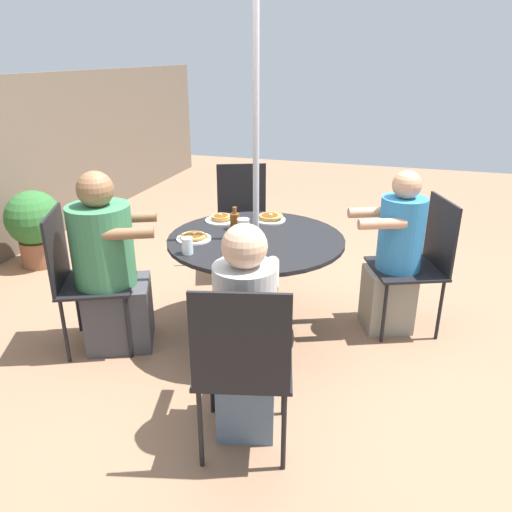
# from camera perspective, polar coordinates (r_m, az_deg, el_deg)

# --- Properties ---
(ground_plane) EXTENTS (12.00, 12.00, 0.00)m
(ground_plane) POSITION_cam_1_polar(r_m,az_deg,el_deg) (3.59, 0.00, -8.76)
(ground_plane) COLOR #8C664C
(patio_table) EXTENTS (1.16, 1.16, 0.72)m
(patio_table) POSITION_cam_1_polar(r_m,az_deg,el_deg) (3.31, 0.00, 0.48)
(patio_table) COLOR black
(patio_table) RESTS_ON ground
(umbrella_pole) EXTENTS (0.04, 0.04, 2.27)m
(umbrella_pole) POSITION_cam_1_polar(r_m,az_deg,el_deg) (3.16, 0.00, 9.22)
(umbrella_pole) COLOR #ADADB2
(umbrella_pole) RESTS_ON ground
(patio_chair_north) EXTENTS (0.60, 0.60, 0.95)m
(patio_chair_north) POSITION_cam_1_polar(r_m,az_deg,el_deg) (3.62, 18.27, -0.14)
(patio_chair_north) COLOR black
(patio_chair_north) RESTS_ON ground
(diner_north) EXTENTS (0.45, 0.53, 1.15)m
(diner_north) POSITION_cam_1_polar(r_m,az_deg,el_deg) (3.56, 15.58, -0.30)
(diner_north) COLOR gray
(diner_north) RESTS_ON ground
(patio_chair_east) EXTENTS (0.60, 0.60, 0.95)m
(patio_chair_east) POSITION_cam_1_polar(r_m,az_deg,el_deg) (4.41, -1.52, 4.95)
(patio_chair_east) COLOR black
(patio_chair_east) RESTS_ON ground
(patio_chair_south) EXTENTS (0.61, 0.61, 0.95)m
(patio_chair_south) POSITION_cam_1_polar(r_m,az_deg,el_deg) (3.40, -19.44, -1.78)
(patio_chair_south) COLOR black
(patio_chair_south) RESTS_ON ground
(diner_south) EXTENTS (0.55, 0.60, 1.19)m
(diner_south) POSITION_cam_1_polar(r_m,az_deg,el_deg) (3.37, -16.37, -1.66)
(diner_south) COLOR #3D3D42
(diner_south) RESTS_ON ground
(patio_chair_west) EXTENTS (0.55, 0.55, 0.95)m
(patio_chair_west) POSITION_cam_1_polar(r_m,az_deg,el_deg) (2.34, -1.51, -11.86)
(patio_chair_west) COLOR black
(patio_chair_west) RESTS_ON ground
(diner_west) EXTENTS (0.54, 0.40, 1.15)m
(diner_west) POSITION_cam_1_polar(r_m,az_deg,el_deg) (2.49, -1.18, -9.51)
(diner_west) COLOR slate
(diner_west) RESTS_ON ground
(pancake_plate_a) EXTENTS (0.23, 0.23, 0.05)m
(pancake_plate_a) POSITION_cam_1_polar(r_m,az_deg,el_deg) (3.60, -4.02, 4.26)
(pancake_plate_a) COLOR white
(pancake_plate_a) RESTS_ON patio_table
(pancake_plate_b) EXTENTS (0.23, 0.23, 0.05)m
(pancake_plate_b) POSITION_cam_1_polar(r_m,az_deg,el_deg) (3.26, -7.11, 2.13)
(pancake_plate_b) COLOR white
(pancake_plate_b) RESTS_ON patio_table
(pancake_plate_c) EXTENTS (0.23, 0.23, 0.05)m
(pancake_plate_c) POSITION_cam_1_polar(r_m,az_deg,el_deg) (3.61, 1.58, 4.37)
(pancake_plate_c) COLOR white
(pancake_plate_c) RESTS_ON patio_table
(syrup_bottle) EXTENTS (0.09, 0.07, 0.16)m
(syrup_bottle) POSITION_cam_1_polar(r_m,az_deg,el_deg) (3.42, -2.43, 4.07)
(syrup_bottle) COLOR brown
(syrup_bottle) RESTS_ON patio_table
(coffee_cup) EXTENTS (0.08, 0.08, 0.10)m
(coffee_cup) POSITION_cam_1_polar(r_m,az_deg,el_deg) (3.34, -1.45, 3.43)
(coffee_cup) COLOR beige
(coffee_cup) RESTS_ON patio_table
(drinking_glass_a) EXTENTS (0.07, 0.07, 0.10)m
(drinking_glass_a) POSITION_cam_1_polar(r_m,az_deg,el_deg) (3.02, -7.85, 1.17)
(drinking_glass_a) COLOR silver
(drinking_glass_a) RESTS_ON patio_table
(drinking_glass_b) EXTENTS (0.08, 0.08, 0.12)m
(drinking_glass_b) POSITION_cam_1_polar(r_m,az_deg,el_deg) (3.04, -0.17, 1.73)
(drinking_glass_b) COLOR silver
(drinking_glass_b) RESTS_ON patio_table
(potted_shrub) EXTENTS (0.50, 0.50, 0.71)m
(potted_shrub) POSITION_cam_1_polar(r_m,az_deg,el_deg) (4.98, -23.96, 3.36)
(potted_shrub) COLOR brown
(potted_shrub) RESTS_ON ground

